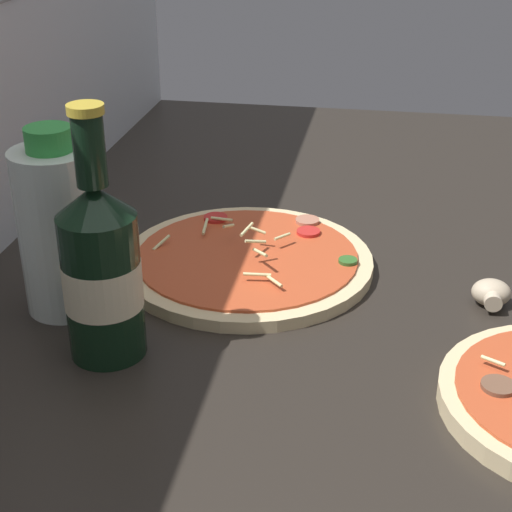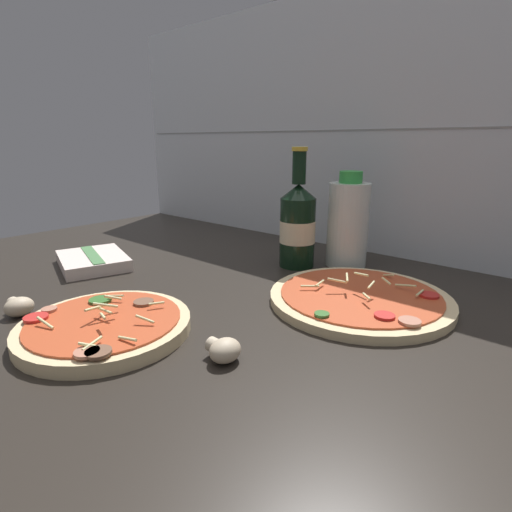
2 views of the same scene
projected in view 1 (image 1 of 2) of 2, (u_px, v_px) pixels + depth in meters
The scene contains 5 objects.
counter_slab at pixel (377, 353), 76.62cm from camera, with size 160.00×90.00×2.50cm.
pizza_far at pixel (247, 261), 89.78cm from camera, with size 28.75×28.75×5.17cm.
beer_bottle at pixel (101, 269), 70.79cm from camera, with size 7.26×7.26×24.03cm.
oil_bottle at pixel (59, 228), 78.46cm from camera, with size 8.28×8.28×19.39cm.
mushroom_right at pixel (491, 293), 81.78cm from camera, with size 4.27×4.06×2.84cm.
Camera 1 is at (-65.20, 0.50, 44.26)cm, focal length 55.00 mm.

